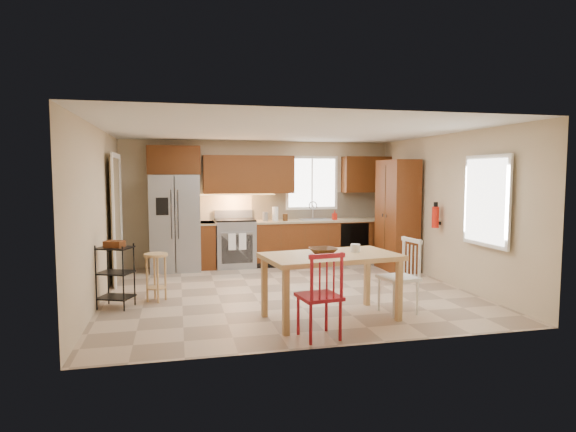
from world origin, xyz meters
The scene contains 33 objects.
floor centered at (0.00, 0.00, 0.00)m, with size 5.50×5.50×0.00m, color tan.
ceiling centered at (0.00, 0.00, 2.50)m, with size 5.50×5.00×0.02m, color silver.
wall_back centered at (0.00, 2.50, 1.25)m, with size 5.50×0.02×2.50m, color #CCB793.
wall_front centered at (0.00, -2.50, 1.25)m, with size 5.50×0.02×2.50m, color #CCB793.
wall_left centered at (-2.75, 0.00, 1.25)m, with size 0.02×5.00×2.50m, color #CCB793.
wall_right centered at (2.75, 0.00, 1.25)m, with size 0.02×5.00×2.50m, color #CCB793.
refrigerator centered at (-1.70, 2.12, 0.91)m, with size 0.92×0.75×1.82m, color gray.
range_stove centered at (-0.55, 2.19, 0.46)m, with size 0.76×0.63×0.92m, color gray.
base_cabinet_narrow centered at (-1.10, 2.20, 0.45)m, with size 0.30×0.60×0.90m, color #5C2D11.
base_cabinet_run centered at (1.29, 2.20, 0.45)m, with size 2.92×0.60×0.90m, color #5C2D11.
dishwasher centered at (1.85, 1.91, 0.45)m, with size 0.60×0.02×0.78m, color black.
backsplash centered at (1.29, 2.48, 1.18)m, with size 2.92×0.03×0.55m, color beige.
upper_over_fridge centered at (-1.70, 2.33, 2.10)m, with size 1.00×0.35×0.55m, color #54290E.
upper_left_block centered at (-0.25, 2.33, 1.83)m, with size 1.80×0.35×0.75m, color #54290E.
upper_right_block centered at (2.25, 2.33, 1.83)m, with size 1.00×0.35×0.75m, color #54290E.
window_back centered at (1.10, 2.48, 1.65)m, with size 1.12×0.04×1.12m, color white.
sink centered at (1.10, 2.20, 0.86)m, with size 0.62×0.46×0.16m, color gray.
undercab_glow centered at (-0.55, 2.30, 1.43)m, with size 1.60×0.30×0.01m, color #FFBF66.
soap_bottle centered at (1.48, 2.10, 1.00)m, with size 0.09×0.09×0.19m, color red.
paper_towel centered at (0.25, 2.15, 1.04)m, with size 0.12×0.12×0.28m, color white.
canister_steel centered at (0.05, 2.15, 0.99)m, with size 0.11×0.11×0.18m, color gray.
canister_wood centered at (0.45, 2.12, 0.97)m, with size 0.10×0.10×0.14m, color #4B2914.
pantry centered at (2.43, 1.20, 1.05)m, with size 0.50×0.95×2.10m, color #5C2D11.
fire_extinguisher centered at (2.63, 0.15, 1.10)m, with size 0.12×0.12×0.36m, color red.
window_right centered at (2.68, -1.15, 1.45)m, with size 0.04×1.02×1.32m, color white.
doorway centered at (-2.67, 1.30, 1.05)m, with size 0.04×0.95×2.10m, color #8C7A59.
dining_table centered at (0.22, -1.52, 0.41)m, with size 1.67×0.94×0.81m, color tan, non-canonical shape.
chair_red centered at (-0.13, -2.17, 0.49)m, with size 0.46×0.46×0.98m, color #A91A25, non-canonical shape.
chair_white centered at (1.17, -1.47, 0.49)m, with size 0.46×0.46×0.98m, color white, non-canonical shape.
table_bowl centered at (0.11, -1.52, 0.82)m, with size 0.34×0.34×0.08m, color #4B2914.
table_jar centered at (0.58, -1.42, 0.86)m, with size 0.13×0.13×0.15m, color white.
bar_stool centered at (-1.97, -0.14, 0.35)m, with size 0.34×0.34×0.70m, color tan, non-canonical shape.
utility_cart centered at (-2.50, -0.37, 0.44)m, with size 0.44×0.34×0.88m, color black, non-canonical shape.
Camera 1 is at (-1.66, -7.22, 1.83)m, focal length 30.00 mm.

